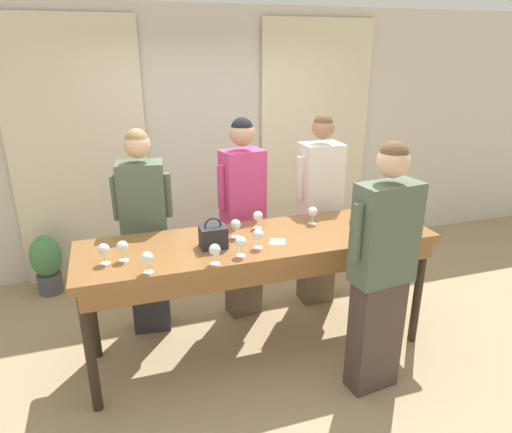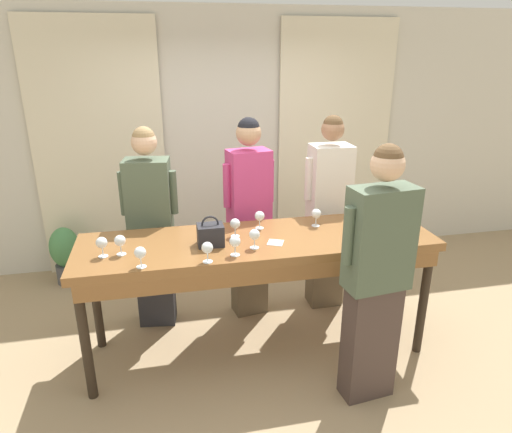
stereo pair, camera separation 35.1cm
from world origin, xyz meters
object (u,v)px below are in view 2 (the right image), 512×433
(handbag, at_px, (210,234))
(wine_glass_back_right, at_px, (207,248))
(wine_glass_center_left, at_px, (254,235))
(host_pouring, at_px, (376,276))
(wine_glass_back_mid, at_px, (102,243))
(guest_olive_jacket, at_px, (151,227))
(wine_glass_front_left, at_px, (316,214))
(wine_glass_front_right, at_px, (235,224))
(wine_glass_near_host, at_px, (120,241))
(wine_glass_by_handbag, at_px, (375,226))
(wine_glass_by_bottle, at_px, (409,220))
(wine_glass_center_mid, at_px, (235,242))
(wine_glass_front_mid, at_px, (367,216))
(tasting_bar, at_px, (259,250))
(wine_glass_back_left, at_px, (140,253))
(wine_glass_center_right, at_px, (260,217))
(wine_bottle, at_px, (363,209))
(potted_plant, at_px, (66,253))
(guest_cream_sweater, at_px, (328,212))
(guest_pink_top, at_px, (249,216))

(handbag, distance_m, wine_glass_back_right, 0.29)
(wine_glass_center_left, relative_size, host_pouring, 0.08)
(wine_glass_back_mid, distance_m, guest_olive_jacket, 0.78)
(wine_glass_front_left, distance_m, wine_glass_front_right, 0.69)
(wine_glass_near_host, relative_size, wine_glass_by_handbag, 1.00)
(wine_glass_center_left, relative_size, wine_glass_by_bottle, 1.00)
(wine_glass_center_mid, relative_size, host_pouring, 0.08)
(wine_glass_front_mid, height_order, wine_glass_by_handbag, same)
(handbag, xyz_separation_m, wine_glass_front_left, (0.89, 0.20, 0.02))
(wine_glass_front_mid, distance_m, guest_olive_jacket, 1.81)
(tasting_bar, xyz_separation_m, wine_glass_back_left, (-0.86, -0.30, 0.20))
(wine_glass_front_right, bearing_deg, wine_glass_center_right, 29.51)
(wine_glass_front_mid, xyz_separation_m, wine_glass_center_left, (-0.97, -0.20, 0.00))
(handbag, bearing_deg, wine_bottle, 8.49)
(wine_glass_front_right, bearing_deg, wine_glass_by_bottle, -8.23)
(wine_glass_back_left, relative_size, wine_glass_near_host, 1.00)
(wine_glass_center_left, distance_m, guest_olive_jacket, 1.08)
(wine_glass_front_right, distance_m, potted_plant, 2.30)
(wine_glass_by_bottle, height_order, guest_olive_jacket, guest_olive_jacket)
(wine_glass_by_bottle, height_order, potted_plant, wine_glass_by_bottle)
(wine_glass_near_host, distance_m, wine_glass_by_handbag, 1.88)
(wine_glass_center_left, distance_m, wine_glass_near_host, 0.95)
(tasting_bar, relative_size, wine_glass_front_mid, 18.67)
(wine_glass_front_right, bearing_deg, wine_bottle, 3.70)
(wine_glass_center_left, bearing_deg, tasting_bar, 66.94)
(wine_glass_front_right, height_order, wine_glass_back_right, same)
(guest_olive_jacket, xyz_separation_m, guest_cream_sweater, (1.60, 0.00, 0.02))
(wine_glass_front_mid, relative_size, wine_glass_back_right, 1.00)
(wine_glass_center_mid, distance_m, wine_glass_by_handbag, 1.09)
(wine_glass_front_left, relative_size, host_pouring, 0.08)
(wine_glass_by_bottle, relative_size, guest_cream_sweater, 0.08)
(tasting_bar, xyz_separation_m, wine_glass_near_host, (-1.01, -0.06, 0.19))
(wine_glass_center_right, relative_size, guest_olive_jacket, 0.08)
(wine_glass_back_mid, bearing_deg, handbag, 3.38)
(wine_glass_center_mid, bearing_deg, guest_cream_sweater, 40.25)
(wine_glass_center_right, height_order, host_pouring, host_pouring)
(wine_glass_front_right, bearing_deg, guest_pink_top, 67.90)
(wine_glass_by_bottle, xyz_separation_m, potted_plant, (-2.93, 1.68, -0.77))
(wine_glass_back_left, height_order, wine_glass_back_mid, same)
(wine_glass_front_mid, relative_size, wine_glass_by_handbag, 1.00)
(wine_glass_back_left, bearing_deg, wine_glass_front_mid, 10.96)
(wine_glass_center_right, xyz_separation_m, host_pouring, (0.60, -0.88, -0.15))
(wine_glass_back_mid, bearing_deg, wine_glass_front_mid, 3.34)
(wine_glass_front_right, xyz_separation_m, wine_glass_near_host, (-0.84, -0.16, -0.00))
(wine_glass_center_mid, xyz_separation_m, guest_pink_top, (0.27, 0.86, -0.14))
(guest_cream_sweater, bearing_deg, tasting_bar, -142.12)
(tasting_bar, relative_size, guest_pink_top, 1.48)
(wine_glass_center_right, bearing_deg, guest_pink_top, 91.24)
(wine_glass_center_mid, relative_size, guest_olive_jacket, 0.08)
(wine_glass_center_mid, xyz_separation_m, wine_glass_by_bottle, (1.41, 0.14, -0.00))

